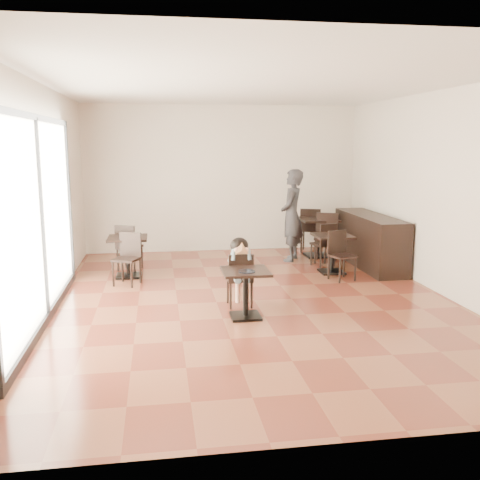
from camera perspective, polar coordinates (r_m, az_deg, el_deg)
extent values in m
cube|color=brown|center=(8.24, 1.55, -6.46)|extent=(6.00, 8.00, 0.01)
cube|color=silver|center=(7.93, 1.67, 16.25)|extent=(6.00, 8.00, 0.01)
cube|color=beige|center=(11.87, -1.89, 6.55)|extent=(6.00, 0.01, 3.20)
cube|color=beige|center=(4.10, 11.71, -0.86)|extent=(6.00, 0.01, 3.20)
cube|color=beige|center=(7.96, -20.21, 4.07)|extent=(0.01, 8.00, 3.20)
cube|color=beige|center=(8.97, 20.89, 4.66)|extent=(0.01, 8.00, 3.20)
cube|color=white|center=(7.49, -20.63, 2.14)|extent=(0.04, 4.50, 2.60)
cylinder|color=black|center=(7.19, 0.73, -3.37)|extent=(0.23, 0.23, 0.01)
imported|color=#323135|center=(10.90, 5.54, 2.63)|extent=(0.68, 0.80, 1.86)
cube|color=black|center=(10.74, 13.65, -0.05)|extent=(0.60, 2.40, 1.00)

